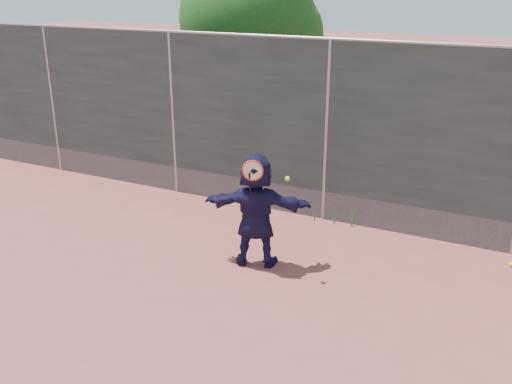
% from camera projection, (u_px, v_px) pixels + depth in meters
% --- Properties ---
extents(ground, '(80.00, 80.00, 0.00)m').
position_uv_depth(ground, '(221.00, 320.00, 6.87)').
color(ground, '#9E4C42').
rests_on(ground, ground).
extents(player, '(1.60, 0.93, 1.65)m').
position_uv_depth(player, '(256.00, 210.00, 7.98)').
color(player, '#181438').
rests_on(player, ground).
extents(ball_ground, '(0.07, 0.07, 0.07)m').
position_uv_depth(ball_ground, '(511.00, 265.00, 8.14)').
color(ball_ground, '#CDED34').
rests_on(ball_ground, ground).
extents(fence, '(20.00, 0.06, 3.03)m').
position_uv_depth(fence, '(327.00, 129.00, 9.25)').
color(fence, '#38423D').
rests_on(fence, ground).
extents(swing_action, '(0.65, 0.16, 0.51)m').
position_uv_depth(swing_action, '(256.00, 173.00, 7.56)').
color(swing_action, '#CC3F13').
rests_on(swing_action, ground).
extents(tree_left, '(3.15, 3.00, 4.53)m').
position_uv_depth(tree_left, '(255.00, 24.00, 12.52)').
color(tree_left, '#382314').
rests_on(tree_left, ground).
extents(weed_clump, '(0.68, 0.07, 0.30)m').
position_uv_depth(weed_clump, '(337.00, 217.00, 9.53)').
color(weed_clump, '#387226').
rests_on(weed_clump, ground).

